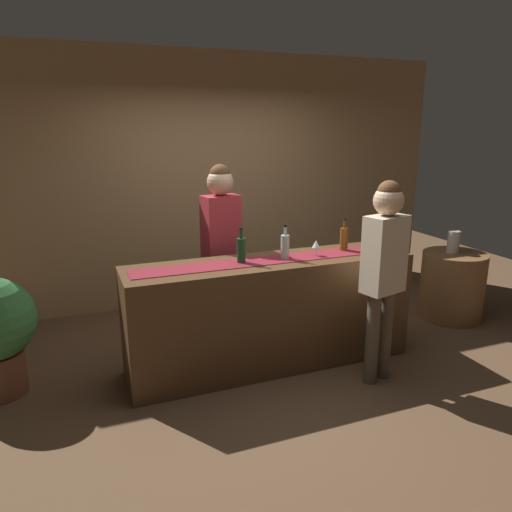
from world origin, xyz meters
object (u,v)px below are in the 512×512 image
wine_glass_mid_counter (316,244)px  bartender (221,235)px  wine_bottle_amber (344,239)px  wine_bottle_green (241,250)px  wine_bottle_clear (285,246)px  round_side_table (452,286)px  wine_glass_near_customer (366,238)px  customer_sipping (384,262)px  vase_on_side_table (453,242)px

wine_glass_mid_counter → bartender: 0.91m
wine_bottle_amber → wine_bottle_green: (-1.02, -0.05, 0.00)m
wine_bottle_clear → round_side_table: wine_bottle_clear is taller
wine_glass_near_customer → customer_sipping: (-0.26, -0.64, -0.04)m
wine_glass_near_customer → vase_on_side_table: size_ratio=0.60×
wine_bottle_amber → customer_sipping: bearing=-92.7°
wine_glass_near_customer → wine_bottle_clear: bearing=-175.8°
round_side_table → wine_bottle_green: bearing=-174.3°
wine_bottle_green → round_side_table: bearing=5.7°
wine_glass_near_customer → round_side_table: size_ratio=0.19×
wine_bottle_clear → wine_bottle_green: bearing=176.1°
wine_bottle_clear → bartender: (-0.38, 0.60, 0.01)m
bartender → round_side_table: (2.56, -0.31, -0.71)m
customer_sipping → vase_on_side_table: 1.81m
wine_bottle_clear → wine_glass_mid_counter: bearing=-1.2°
wine_bottle_clear → wine_glass_near_customer: 0.86m
wine_bottle_amber → customer_sipping: customer_sipping is taller
wine_glass_mid_counter → vase_on_side_table: (1.86, 0.32, -0.21)m
wine_bottle_clear → bartender: bartender is taller
wine_bottle_amber → bartender: (-1.01, 0.52, 0.01)m
wine_bottle_amber → wine_glass_mid_counter: 0.34m
bartender → customer_sipping: (0.98, -1.18, -0.05)m
wine_bottle_amber → round_side_table: wine_bottle_amber is taller
wine_bottle_green → wine_glass_near_customer: wine_bottle_green is taller
bartender → vase_on_side_table: bearing=163.1°
wine_glass_near_customer → wine_glass_mid_counter: 0.57m
wine_glass_near_customer → customer_sipping: bearing=-112.3°
customer_sipping → round_side_table: size_ratio=2.26×
customer_sipping → vase_on_side_table: (1.56, 0.89, -0.17)m
customer_sipping → wine_glass_near_customer: bearing=53.3°
bartender → customer_sipping: 1.53m
bartender → wine_glass_mid_counter: bearing=128.0°
round_side_table → vase_on_side_table: size_ratio=3.08×
bartender → round_side_table: size_ratio=2.35×
round_side_table → vase_on_side_table: vase_on_side_table is taller
wine_bottle_green → vase_on_side_table: size_ratio=1.26×
round_side_table → wine_glass_near_customer: bearing=-170.6°
round_side_table → vase_on_side_table: 0.49m
bartender → round_side_table: bearing=162.5°
bartender → wine_glass_near_customer: bearing=146.3°
wine_bottle_green → wine_bottle_amber: bearing=2.6°
vase_on_side_table → bartender: bearing=173.6°
wine_bottle_clear → wine_glass_near_customer: size_ratio=2.10×
wine_glass_mid_counter → round_side_table: 2.02m
wine_glass_mid_counter → bartender: bearing=138.5°
wine_glass_mid_counter → customer_sipping: (0.30, -0.58, -0.04)m
wine_glass_mid_counter → round_side_table: (1.88, 0.29, -0.70)m
wine_bottle_clear → customer_sipping: size_ratio=0.18×
wine_bottle_green → wine_glass_mid_counter: (0.69, -0.03, -0.01)m
bartender → round_side_table: bartender is taller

